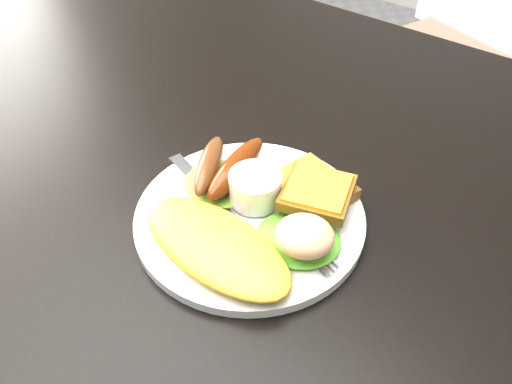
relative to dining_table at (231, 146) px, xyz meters
The scene contains 13 objects.
dining_table is the anchor object (origin of this frame).
dining_chair 0.94m from the dining_table, 91.44° to the left, with size 0.39×0.39×0.05m, color #AD765B.
plate 0.15m from the dining_table, 42.32° to the right, with size 0.23×0.23×0.01m, color white.
lettuce_left 0.11m from the dining_table, 53.37° to the right, with size 0.08×0.07×0.01m, color #67A423.
lettuce_right 0.20m from the dining_table, 31.27° to the right, with size 0.08×0.07×0.01m, color green.
omelette 0.20m from the dining_table, 53.37° to the right, with size 0.16×0.08×0.02m, color yellow.
sausage_a 0.11m from the dining_table, 61.88° to the right, with size 0.02×0.09×0.02m, color brown.
sausage_b 0.12m from the dining_table, 45.74° to the right, with size 0.03×0.11×0.03m, color #612403.
ramekin 0.14m from the dining_table, 38.84° to the right, with size 0.05×0.05×0.03m, color white.
toast_a 0.15m from the dining_table, 17.35° to the right, with size 0.08×0.08×0.01m, color #955830.
toast_b 0.17m from the dining_table, 18.90° to the right, with size 0.06×0.06×0.01m, color brown.
potato_salad 0.22m from the dining_table, 31.65° to the right, with size 0.05×0.05×0.03m, color beige.
fork 0.14m from the dining_table, 56.47° to the right, with size 0.17×0.01×0.00m, color #ADAFB7.
Camera 1 is at (0.33, -0.37, 1.11)m, focal length 35.00 mm.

